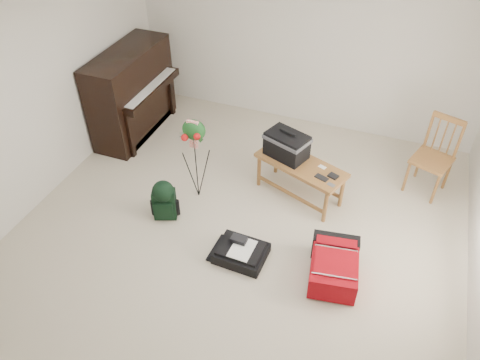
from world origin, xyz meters
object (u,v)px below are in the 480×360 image
at_px(piano, 133,94).
at_px(bench, 289,154).
at_px(dining_chair, 433,157).
at_px(black_duffel, 241,252).
at_px(red_suitcase, 335,263).
at_px(flower_stand, 196,160).
at_px(green_backpack, 164,198).

bearing_deg(piano, bench, -12.80).
distance_m(dining_chair, black_duffel, 2.66).
bearing_deg(bench, dining_chair, 44.39).
bearing_deg(dining_chair, piano, -158.75).
xyz_separation_m(red_suitcase, black_duffel, (-0.99, -0.15, -0.08)).
xyz_separation_m(bench, red_suitcase, (0.84, -1.07, -0.45)).
bearing_deg(piano, flower_stand, -34.69).
relative_size(black_duffel, flower_stand, 0.48).
bearing_deg(red_suitcase, flower_stand, 152.84).
height_order(bench, black_duffel, bench).
height_order(bench, dining_chair, dining_chair).
bearing_deg(black_duffel, green_backpack, 167.74).
xyz_separation_m(red_suitcase, green_backpack, (-2.07, 0.12, 0.13)).
bearing_deg(green_backpack, flower_stand, 46.40).
xyz_separation_m(piano, bench, (2.50, -0.57, 0.01)).
bearing_deg(black_duffel, red_suitcase, 10.97).
height_order(dining_chair, red_suitcase, dining_chair).
relative_size(dining_chair, flower_stand, 0.87).
xyz_separation_m(bench, black_duffel, (-0.15, -1.22, -0.53)).
bearing_deg(bench, piano, -172.14).
relative_size(bench, green_backpack, 2.29).
distance_m(red_suitcase, green_backpack, 2.07).
bearing_deg(dining_chair, bench, -137.10).
height_order(bench, green_backpack, bench).
relative_size(bench, black_duffel, 2.17).
bearing_deg(green_backpack, dining_chair, 9.51).
bearing_deg(flower_stand, black_duffel, -42.41).
height_order(dining_chair, flower_stand, flower_stand).
xyz_separation_m(dining_chair, black_duffel, (-1.78, -1.94, -0.41)).
bearing_deg(flower_stand, red_suitcase, -19.18).
relative_size(green_backpack, flower_stand, 0.45).
xyz_separation_m(black_duffel, green_backpack, (-1.07, 0.28, 0.21)).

